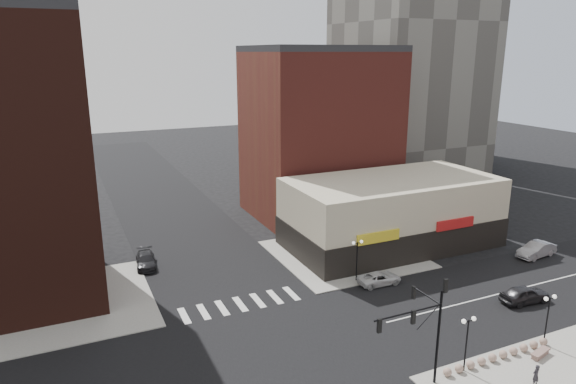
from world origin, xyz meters
TOP-DOWN VIEW (x-y plane):
  - ground at (0.00, 0.00)m, footprint 240.00×240.00m
  - road_ew at (0.00, 0.00)m, footprint 200.00×14.00m
  - road_ns at (0.00, 0.00)m, footprint 14.00×200.00m
  - sidewalk_nw at (-14.50, 14.50)m, footprint 15.00×15.00m
  - sidewalk_ne at (14.50, 14.50)m, footprint 15.00×15.00m
  - building_ne_midrise at (19.00, 29.50)m, footprint 18.00×15.00m
  - building_ne_row at (21.00, 15.00)m, footprint 24.20×12.20m
  - traffic_signal at (7.24, -7.83)m, footprint 5.59×3.09m
  - street_lamp_se_a at (11.00, -8.00)m, footprint 1.22×0.32m
  - street_lamp_se_b at (19.00, -8.00)m, footprint 1.22×0.32m
  - street_lamp_ne at (12.00, 8.00)m, footprint 1.22×0.32m
  - bollard_row at (14.22, -8.00)m, footprint 10.06×0.61m
  - white_suv at (13.72, 6.50)m, footprint 4.45×2.19m
  - dark_sedan_east at (23.53, -2.15)m, footprint 4.82×2.32m
  - silver_sedan at (33.54, 5.11)m, footprint 5.15×2.28m
  - dark_sedan_north at (-6.36, 20.39)m, footprint 2.48×4.99m
  - pedestrian at (14.19, -11.28)m, footprint 0.59×0.40m
  - stone_bench at (17.43, -9.00)m, footprint 2.00×1.03m

SIDE VIEW (x-z plane):
  - ground at x=0.00m, z-range 0.00..0.00m
  - road_ew at x=0.00m, z-range 0.00..0.02m
  - road_ns at x=0.00m, z-range 0.00..0.02m
  - sidewalk_nw at x=-14.50m, z-range 0.00..0.12m
  - sidewalk_ne at x=14.50m, z-range 0.00..0.12m
  - stone_bench at x=17.43m, z-range 0.14..0.58m
  - bollard_row at x=14.22m, z-range 0.12..0.73m
  - white_suv at x=13.72m, z-range 0.00..1.22m
  - dark_sedan_north at x=-6.36m, z-range 0.00..1.39m
  - dark_sedan_east at x=23.53m, z-range 0.00..1.59m
  - silver_sedan at x=33.54m, z-range 0.00..1.64m
  - pedestrian at x=14.19m, z-range 0.12..1.68m
  - street_lamp_se_a at x=11.00m, z-range 1.21..5.37m
  - street_lamp_se_b at x=19.00m, z-range 1.21..5.37m
  - street_lamp_ne at x=12.00m, z-range 1.21..5.37m
  - building_ne_row at x=21.00m, z-range -0.70..7.30m
  - traffic_signal at x=7.24m, z-range 1.07..8.85m
  - building_ne_midrise at x=19.00m, z-range 0.00..22.00m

